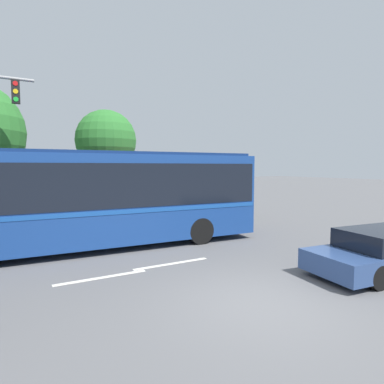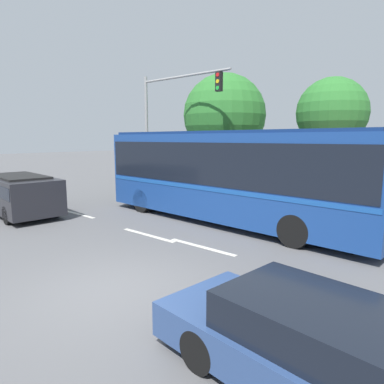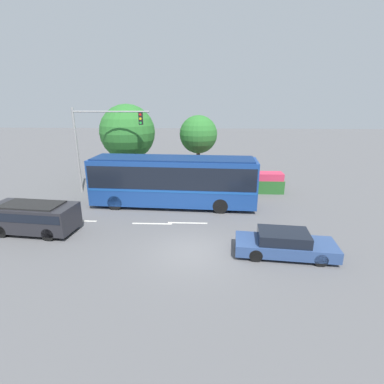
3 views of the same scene
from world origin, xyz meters
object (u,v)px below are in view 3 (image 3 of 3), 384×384
object	(u,v)px
city_bus	(173,179)
street_tree_centre	(198,135)
sedan_foreground	(284,244)
suv_left_lane	(34,216)
traffic_light_pole	(95,137)
street_tree_left	(128,132)

from	to	relation	value
city_bus	street_tree_centre	size ratio (longest dim) A/B	1.91
sedan_foreground	suv_left_lane	world-z (taller)	suv_left_lane
city_bus	street_tree_centre	distance (m)	6.63
traffic_light_pole	street_tree_centre	bearing A→B (deg)	21.34
city_bus	street_tree_left	bearing A→B (deg)	-50.13
traffic_light_pole	street_tree_left	xyz separation A→B (m)	(1.68, 3.17, 0.05)
sedan_foreground	street_tree_left	size ratio (longest dim) A/B	0.70
suv_left_lane	street_tree_centre	size ratio (longest dim) A/B	0.80
city_bus	street_tree_left	xyz separation A→B (m)	(-4.59, 6.09, 2.54)
city_bus	sedan_foreground	size ratio (longest dim) A/B	2.38
sedan_foreground	suv_left_lane	xyz separation A→B (m)	(-13.29, 1.98, 0.40)
traffic_light_pole	street_tree_left	size ratio (longest dim) A/B	0.96
street_tree_left	street_tree_centre	xyz separation A→B (m)	(6.19, -0.10, -0.17)
suv_left_lane	street_tree_left	size ratio (longest dim) A/B	0.69
sedan_foreground	city_bus	bearing A→B (deg)	137.82
street_tree_left	sedan_foreground	bearing A→B (deg)	-50.23
city_bus	street_tree_left	size ratio (longest dim) A/B	1.66
street_tree_left	street_tree_centre	bearing A→B (deg)	-0.90
street_tree_centre	city_bus	bearing A→B (deg)	-104.91
suv_left_lane	traffic_light_pole	world-z (taller)	traffic_light_pole
suv_left_lane	traffic_light_pole	bearing A→B (deg)	87.98
sedan_foreground	street_tree_centre	xyz separation A→B (m)	(-4.39, 12.62, 3.75)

